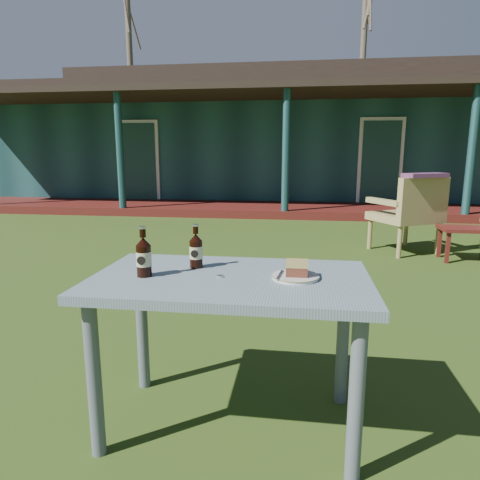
# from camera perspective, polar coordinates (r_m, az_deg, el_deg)

# --- Properties ---
(ground) EXTENTS (80.00, 80.00, 0.00)m
(ground) POSITION_cam_1_polar(r_m,az_deg,el_deg) (3.60, 2.94, -8.74)
(ground) COLOR #334916
(pavilion) EXTENTS (15.80, 8.30, 3.45)m
(pavilion) POSITION_cam_1_polar(r_m,az_deg,el_deg) (12.76, 6.92, 13.07)
(pavilion) COLOR #183F40
(pavilion) RESTS_ON ground
(tree_left) EXTENTS (0.28, 0.28, 10.50)m
(tree_left) POSITION_cam_1_polar(r_m,az_deg,el_deg) (22.80, -14.40, 21.30)
(tree_left) COLOR brown
(tree_left) RESTS_ON ground
(tree_mid) EXTENTS (0.28, 0.28, 9.50)m
(tree_mid) POSITION_cam_1_polar(r_m,az_deg,el_deg) (22.31, 15.93, 20.14)
(tree_mid) COLOR brown
(tree_mid) RESTS_ON ground
(cafe_table) EXTENTS (1.20, 0.70, 0.72)m
(cafe_table) POSITION_cam_1_polar(r_m,az_deg,el_deg) (1.89, -1.29, -7.79)
(cafe_table) COLOR slate
(cafe_table) RESTS_ON ground
(plate) EXTENTS (0.20, 0.20, 0.01)m
(plate) POSITION_cam_1_polar(r_m,az_deg,el_deg) (1.84, 7.39, -4.84)
(plate) COLOR silver
(plate) RESTS_ON cafe_table
(cake_slice) EXTENTS (0.09, 0.09, 0.06)m
(cake_slice) POSITION_cam_1_polar(r_m,az_deg,el_deg) (1.84, 7.59, -3.70)
(cake_slice) COLOR #5A2B1C
(cake_slice) RESTS_ON plate
(fork) EXTENTS (0.03, 0.14, 0.00)m
(fork) POSITION_cam_1_polar(r_m,az_deg,el_deg) (1.83, 5.35, -4.63)
(fork) COLOR silver
(fork) RESTS_ON plate
(cola_bottle_near) EXTENTS (0.06, 0.06, 0.20)m
(cola_bottle_near) POSITION_cam_1_polar(r_m,az_deg,el_deg) (1.99, -5.89, -1.38)
(cola_bottle_near) COLOR black
(cola_bottle_near) RESTS_ON cafe_table
(cola_bottle_far) EXTENTS (0.07, 0.07, 0.22)m
(cola_bottle_far) POSITION_cam_1_polar(r_m,az_deg,el_deg) (1.89, -12.72, -2.16)
(cola_bottle_far) COLOR black
(cola_bottle_far) RESTS_ON cafe_table
(bottle_cap) EXTENTS (0.03, 0.03, 0.01)m
(bottle_cap) POSITION_cam_1_polar(r_m,az_deg,el_deg) (1.85, -2.66, -4.84)
(bottle_cap) COLOR silver
(bottle_cap) RESTS_ON cafe_table
(armchair_left) EXTENTS (0.95, 0.93, 0.96)m
(armchair_left) POSITION_cam_1_polar(r_m,az_deg,el_deg) (5.75, 21.77, 3.67)
(armchair_left) COLOR #9E894F
(armchair_left) RESTS_ON ground
(floral_throw) EXTENTS (0.58, 0.45, 0.05)m
(floral_throw) POSITION_cam_1_polar(r_m,az_deg,el_deg) (5.57, 23.47, 7.93)
(floral_throw) COLOR #67345A
(floral_throw) RESTS_ON armchair_left
(side_table) EXTENTS (0.60, 0.40, 0.40)m
(side_table) POSITION_cam_1_polar(r_m,az_deg,el_deg) (5.63, 28.06, 0.92)
(side_table) COLOR #4F1713
(side_table) RESTS_ON ground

